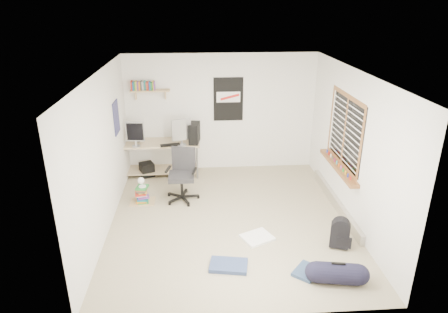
{
  "coord_description": "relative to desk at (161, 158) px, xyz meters",
  "views": [
    {
      "loc": [
        -0.51,
        -5.93,
        3.55
      ],
      "look_at": [
        -0.08,
        0.19,
        1.08
      ],
      "focal_mm": 32.0,
      "sensor_mm": 36.0,
      "label": 1
    }
  ],
  "objects": [
    {
      "name": "desk",
      "position": [
        0.0,
        0.0,
        0.0
      ],
      "size": [
        1.76,
        1.07,
        0.75
      ],
      "primitive_type": "cube",
      "rotation": [
        0.0,
        0.0,
        -0.23
      ],
      "color": "#C6AB89",
      "rests_on": "floor"
    },
    {
      "name": "right_wall",
      "position": [
        3.3,
        -2.0,
        0.89
      ],
      "size": [
        0.01,
        4.5,
        2.5
      ],
      "primitive_type": "cube",
      "color": "silver",
      "rests_on": "ground"
    },
    {
      "name": "keyboard",
      "position": [
        0.23,
        -0.3,
        0.39
      ],
      "size": [
        0.41,
        0.21,
        0.02
      ],
      "primitive_type": "cube",
      "rotation": [
        0.0,
        0.0,
        0.2
      ],
      "color": "black",
      "rests_on": "desk"
    },
    {
      "name": "left_wall",
      "position": [
        -0.71,
        -2.0,
        0.89
      ],
      "size": [
        0.01,
        4.5,
        2.5
      ],
      "primitive_type": "cube",
      "color": "silver",
      "rests_on": "ground"
    },
    {
      "name": "monitor_left",
      "position": [
        -0.45,
        -0.3,
        0.59
      ],
      "size": [
        0.37,
        0.12,
        0.4
      ],
      "primitive_type": "cube",
      "rotation": [
        0.0,
        0.0,
        -0.09
      ],
      "color": "#B4B4BA",
      "rests_on": "desk"
    },
    {
      "name": "subwoofer",
      "position": [
        -0.3,
        -0.1,
        -0.22
      ],
      "size": [
        0.35,
        0.35,
        0.3
      ],
      "primitive_type": "cube",
      "rotation": [
        0.0,
        0.0,
        0.42
      ],
      "color": "black",
      "rests_on": "floor"
    },
    {
      "name": "wall_shelf",
      "position": [
        -0.15,
        0.14,
        1.42
      ],
      "size": [
        0.8,
        0.22,
        0.24
      ],
      "primitive_type": "cube",
      "color": "tan",
      "rests_on": "back_wall"
    },
    {
      "name": "office_chair",
      "position": [
        0.47,
        -1.22,
        0.12
      ],
      "size": [
        0.77,
        0.77,
        0.98
      ],
      "primitive_type": "cube",
      "rotation": [
        0.0,
        0.0,
        -0.22
      ],
      "color": "#28272A",
      "rests_on": "floor"
    },
    {
      "name": "jeans_b",
      "position": [
        2.24,
        -3.51,
        -0.34
      ],
      "size": [
        0.47,
        0.48,
        0.05
      ],
      "primitive_type": "cube",
      "rotation": [
        0.0,
        0.0,
        0.87
      ],
      "color": "navy",
      "rests_on": "floor"
    },
    {
      "name": "poster_left_wall",
      "position": [
        -0.69,
        -0.8,
        1.14
      ],
      "size": [
        0.02,
        0.42,
        0.6
      ],
      "primitive_type": "cube",
      "color": "navy",
      "rests_on": "left_wall"
    },
    {
      "name": "poster_back_wall",
      "position": [
        1.45,
        0.23,
        1.19
      ],
      "size": [
        0.62,
        0.03,
        0.92
      ],
      "primitive_type": "cube",
      "color": "black",
      "rests_on": "back_wall"
    },
    {
      "name": "pc_tower",
      "position": [
        0.72,
        -0.15,
        0.59
      ],
      "size": [
        0.25,
        0.42,
        0.41
      ],
      "primitive_type": "cube",
      "rotation": [
        0.0,
        0.0,
        -0.16
      ],
      "color": "black",
      "rests_on": "desk"
    },
    {
      "name": "backpack",
      "position": [
        2.89,
        -2.92,
        -0.16
      ],
      "size": [
        0.34,
        0.31,
        0.37
      ],
      "primitive_type": "cube",
      "rotation": [
        0.0,
        0.0,
        -0.36
      ],
      "color": "black",
      "rests_on": "floor"
    },
    {
      "name": "tshirt",
      "position": [
        1.68,
        -2.62,
        -0.34
      ],
      "size": [
        0.57,
        0.54,
        0.04
      ],
      "primitive_type": "cube",
      "rotation": [
        0.0,
        0.0,
        0.45
      ],
      "color": "white",
      "rests_on": "floor"
    },
    {
      "name": "jeans_a",
      "position": [
        1.17,
        -3.31,
        -0.33
      ],
      "size": [
        0.58,
        0.42,
        0.06
      ],
      "primitive_type": "cube",
      "rotation": [
        0.0,
        0.0,
        -0.18
      ],
      "color": "navy",
      "rests_on": "floor"
    },
    {
      "name": "book_stack",
      "position": [
        -0.27,
        -1.27,
        -0.21
      ],
      "size": [
        0.54,
        0.5,
        0.3
      ],
      "primitive_type": "cube",
      "rotation": [
        0.0,
        0.0,
        0.4
      ],
      "color": "brown",
      "rests_on": "floor"
    },
    {
      "name": "duffel_bag",
      "position": [
        2.58,
        -3.72,
        -0.22
      ],
      "size": [
        0.33,
        0.33,
        0.57
      ],
      "primitive_type": "cylinder",
      "rotation": [
        0.0,
        0.0,
        -0.18
      ],
      "color": "black",
      "rests_on": "floor"
    },
    {
      "name": "back_wall",
      "position": [
        1.3,
        0.25,
        0.89
      ],
      "size": [
        4.0,
        0.01,
        2.5
      ],
      "primitive_type": "cube",
      "color": "silver",
      "rests_on": "ground"
    },
    {
      "name": "baseboard_heater",
      "position": [
        3.25,
        -1.7,
        -0.28
      ],
      "size": [
        0.08,
        2.5,
        0.18
      ],
      "primitive_type": "cube",
      "color": "#B7B2A8",
      "rests_on": "floor"
    },
    {
      "name": "monitor_right",
      "position": [
        0.46,
        -0.3,
        0.6
      ],
      "size": [
        0.41,
        0.23,
        0.44
      ],
      "primitive_type": "cube",
      "rotation": [
        0.0,
        0.0,
        0.35
      ],
      "color": "#B5B4B9",
      "rests_on": "desk"
    },
    {
      "name": "speaker_left",
      "position": [
        -0.45,
        -0.02,
        0.47
      ],
      "size": [
        0.1,
        0.1,
        0.17
      ],
      "primitive_type": "cube",
      "rotation": [
        0.0,
        0.0,
        -0.3
      ],
      "color": "black",
      "rests_on": "desk"
    },
    {
      "name": "floor",
      "position": [
        1.3,
        -2.0,
        -0.37
      ],
      "size": [
        4.0,
        4.5,
        0.01
      ],
      "primitive_type": "cube",
      "color": "gray",
      "rests_on": "ground"
    },
    {
      "name": "window",
      "position": [
        3.25,
        -1.7,
        1.08
      ],
      "size": [
        0.1,
        1.5,
        1.26
      ],
      "primitive_type": "cube",
      "color": "brown",
      "rests_on": "right_wall"
    },
    {
      "name": "desk_lamp",
      "position": [
        -0.25,
        -1.29,
        0.02
      ],
      "size": [
        0.18,
        0.25,
        0.22
      ],
      "primitive_type": "cube",
      "rotation": [
        0.0,
        0.0,
        -0.24
      ],
      "color": "silver",
      "rests_on": "book_stack"
    },
    {
      "name": "speaker_right",
      "position": [
        0.67,
        -0.24,
        0.47
      ],
      "size": [
        0.1,
        0.1,
        0.17
      ],
      "primitive_type": "cube",
      "rotation": [
        0.0,
        0.0,
        0.28
      ],
      "color": "black",
      "rests_on": "desk"
    },
    {
      "name": "ceiling",
      "position": [
        1.3,
        -2.0,
        2.14
      ],
      "size": [
        4.0,
        4.5,
        0.01
      ],
      "primitive_type": "cube",
      "color": "white",
      "rests_on": "ground"
    }
  ]
}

